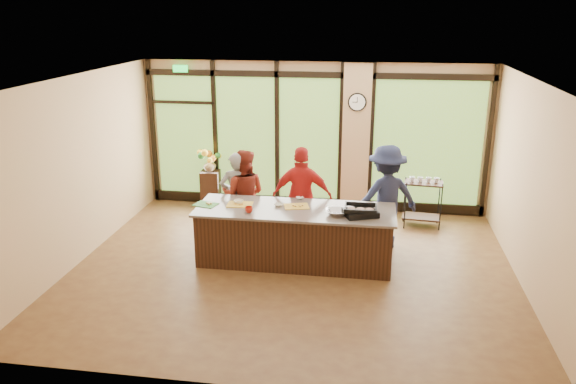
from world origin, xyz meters
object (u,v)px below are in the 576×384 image
(island_base, at_px, (295,236))
(bar_cart, at_px, (423,197))
(cook_left, at_px, (237,196))
(roasting_pan, at_px, (360,213))
(cook_right, at_px, (386,197))
(flower_stand, at_px, (211,188))

(island_base, bearing_deg, bar_cart, 41.70)
(cook_left, bearing_deg, roasting_pan, 135.38)
(cook_right, bearing_deg, cook_left, -20.57)
(island_base, xyz_separation_m, cook_left, (-1.16, 0.79, 0.37))
(island_base, xyz_separation_m, roasting_pan, (1.04, -0.15, 0.52))
(cook_left, relative_size, flower_stand, 2.12)
(cook_right, distance_m, bar_cart, 1.33)
(cook_left, height_order, bar_cart, cook_left)
(cook_right, bearing_deg, roasting_pan, 45.95)
(roasting_pan, height_order, flower_stand, roasting_pan)
(cook_left, distance_m, flower_stand, 1.97)
(island_base, height_order, flower_stand, island_base)
(cook_left, relative_size, cook_right, 0.89)
(flower_stand, height_order, bar_cart, bar_cart)
(cook_right, relative_size, bar_cart, 1.86)
(island_base, distance_m, flower_stand, 3.25)
(island_base, bearing_deg, flower_stand, 131.08)
(cook_left, bearing_deg, bar_cart, 177.50)
(roasting_pan, bearing_deg, flower_stand, 118.15)
(island_base, xyz_separation_m, cook_right, (1.45, 0.87, 0.47))
(cook_left, bearing_deg, cook_right, 160.21)
(flower_stand, relative_size, bar_cart, 0.78)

